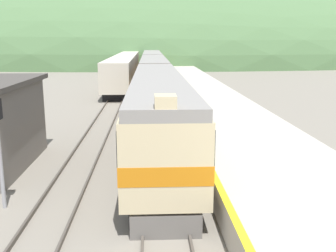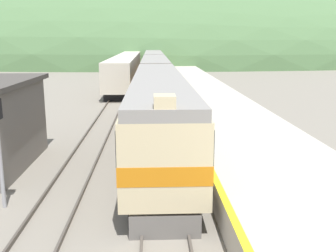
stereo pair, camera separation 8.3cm
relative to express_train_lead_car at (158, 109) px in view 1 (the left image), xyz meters
name	(u,v)px [view 1 (the left image)]	position (x,y,z in m)	size (l,w,h in m)	color
track_main	(152,77)	(0.00, 40.99, -2.12)	(1.52, 180.00, 0.16)	#4C443D
track_siding	(128,78)	(-3.86, 40.99, -2.12)	(1.51, 180.00, 0.16)	#4C443D
platform	(198,90)	(4.81, 20.99, -1.66)	(6.11, 140.00, 1.10)	#BCB5A5
distant_hills	(151,60)	(0.00, 96.82, -2.20)	(199.13, 89.61, 46.17)	#517547
express_train_lead_car	(158,109)	(0.00, 0.00, 0.00)	(2.88, 21.35, 4.39)	black
carriage_second	(154,75)	(0.00, 21.35, -0.01)	(2.87, 19.12, 4.03)	black
carriage_third	(152,64)	(0.00, 41.34, -0.01)	(2.87, 19.12, 4.03)	black
carriage_fourth	(151,58)	(0.00, 61.34, -0.01)	(2.87, 19.12, 4.03)	black
carriage_fifth	(151,54)	(0.00, 81.34, -0.01)	(2.87, 19.12, 4.03)	black
siding_train	(127,67)	(-3.86, 38.02, -0.25)	(2.90, 44.03, 3.79)	black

